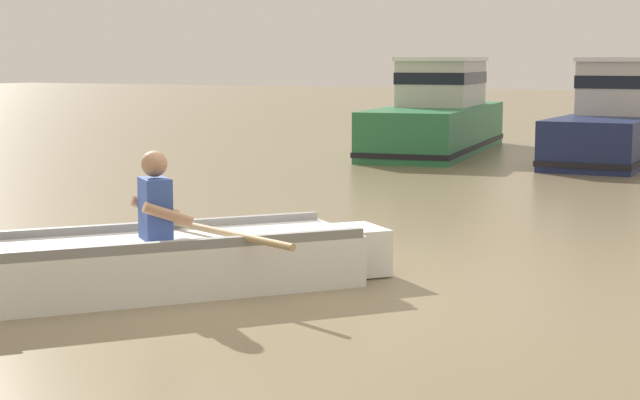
{
  "coord_description": "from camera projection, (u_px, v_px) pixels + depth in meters",
  "views": [
    {
      "loc": [
        4.49,
        -7.38,
        1.94
      ],
      "look_at": [
        -0.34,
        1.63,
        0.55
      ],
      "focal_mm": 58.02,
      "sensor_mm": 36.0,
      "label": 1
    }
  ],
  "objects": [
    {
      "name": "moored_boat_navy",
      "position": [
        616.0,
        122.0,
        20.02
      ],
      "size": [
        1.82,
        5.59,
        1.99
      ],
      "color": "#19234C",
      "rests_on": "ground"
    },
    {
      "name": "moored_boat_green",
      "position": [
        437.0,
        117.0,
        21.84
      ],
      "size": [
        2.78,
        6.18,
        2.0
      ],
      "color": "#287042",
      "rests_on": "ground"
    },
    {
      "name": "ground_plane",
      "position": [
        265.0,
        289.0,
        8.8
      ],
      "size": [
        120.0,
        120.0,
        0.0
      ],
      "primitive_type": "plane",
      "color": "#7A6B4C"
    },
    {
      "name": "rowboat_with_person",
      "position": [
        182.0,
        260.0,
        8.79
      ],
      "size": [
        2.86,
        3.24,
        1.19
      ],
      "color": "white",
      "rests_on": "ground"
    }
  ]
}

